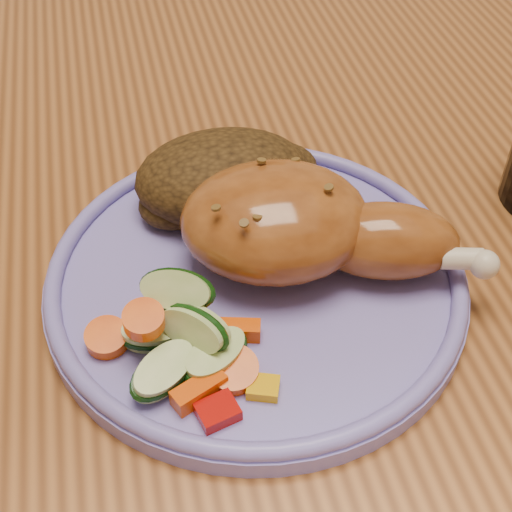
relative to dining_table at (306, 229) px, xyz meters
name	(u,v)px	position (x,y,z in m)	size (l,w,h in m)	color
dining_table	(306,229)	(0.00, 0.00, 0.00)	(0.90, 1.40, 0.75)	#935627
chair_far	(195,49)	(0.00, 0.63, -0.17)	(0.42, 0.42, 0.91)	#4C2D16
plate	(256,281)	(-0.07, -0.13, 0.09)	(0.25, 0.25, 0.01)	#766CC5
plate_rim	(256,268)	(-0.07, -0.13, 0.10)	(0.25, 0.25, 0.01)	#766CC5
chicken_leg	(302,226)	(-0.04, -0.12, 0.12)	(0.18, 0.11, 0.06)	#97521F
rice_pilaf	(226,178)	(-0.08, -0.06, 0.11)	(0.12, 0.08, 0.05)	#3F290F
vegetable_pile	(183,340)	(-0.12, -0.18, 0.11)	(0.10, 0.10, 0.05)	#A50A05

